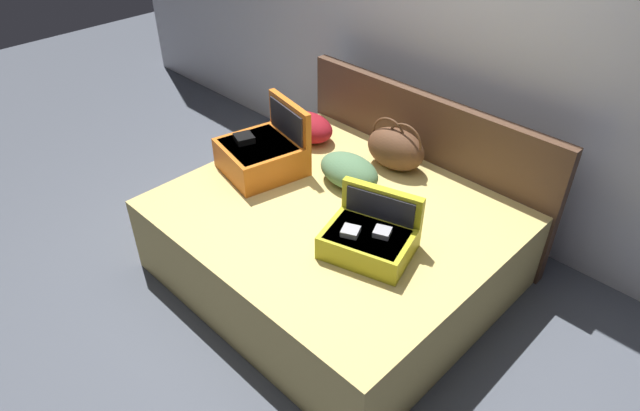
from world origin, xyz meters
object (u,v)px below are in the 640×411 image
(hard_case_large, at_px, (263,153))
(duffel_bag, at_px, (396,148))
(hard_case_medium, at_px, (370,237))
(pillow_near_headboard, at_px, (349,171))
(pillow_center_head, at_px, (308,127))
(bed, at_px, (334,243))

(hard_case_large, relative_size, duffel_bag, 1.32)
(hard_case_medium, distance_m, duffel_bag, 0.92)
(hard_case_large, bearing_deg, pillow_near_headboard, 40.47)
(pillow_near_headboard, bearing_deg, pillow_center_head, 159.50)
(bed, relative_size, duffel_bag, 4.52)
(bed, xyz_separation_m, pillow_center_head, (-0.76, 0.51, 0.37))
(hard_case_medium, bearing_deg, bed, 143.23)
(bed, distance_m, pillow_near_headboard, 0.48)
(pillow_near_headboard, bearing_deg, hard_case_large, -151.68)
(hard_case_large, bearing_deg, bed, 12.84)
(bed, height_order, duffel_bag, duffel_bag)
(hard_case_medium, relative_size, duffel_bag, 1.27)
(hard_case_medium, relative_size, pillow_near_headboard, 1.27)
(hard_case_large, xyz_separation_m, duffel_bag, (0.61, 0.66, 0.01))
(bed, relative_size, pillow_near_headboard, 4.52)
(hard_case_large, bearing_deg, pillow_center_head, 112.39)
(pillow_near_headboard, bearing_deg, bed, -63.57)
(hard_case_medium, height_order, pillow_center_head, hard_case_medium)
(bed, relative_size, hard_case_medium, 3.55)
(pillow_near_headboard, relative_size, pillow_center_head, 1.07)
(pillow_center_head, bearing_deg, pillow_near_headboard, -20.50)
(hard_case_large, xyz_separation_m, pillow_near_headboard, (0.53, 0.29, -0.03))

